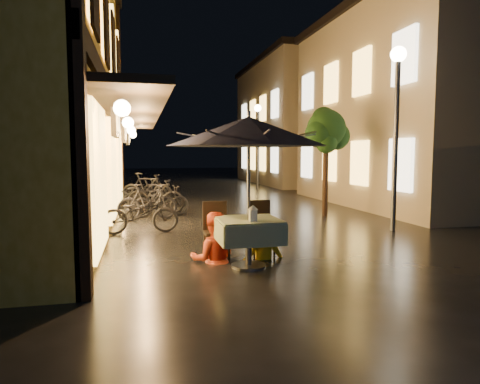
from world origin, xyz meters
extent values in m
plane|color=black|center=(0.00, 0.00, 0.00)|extent=(90.00, 90.00, 0.00)
cube|color=gold|center=(-5.75, 4.00, 3.50)|extent=(4.50, 11.00, 7.00)
cube|color=black|center=(-3.47, 4.00, 3.30)|extent=(0.12, 11.00, 0.35)
cube|color=black|center=(-2.90, 4.00, 2.75)|extent=(1.20, 10.50, 0.12)
cube|color=#FFC04F|center=(-3.44, 3.00, 4.60)|extent=(0.10, 0.90, 1.50)
cube|color=#FFC04F|center=(-3.44, 5.50, 4.60)|extent=(0.10, 0.90, 1.50)
cube|color=#FFC04F|center=(-3.44, 8.00, 4.60)|extent=(0.10, 0.90, 1.50)
cube|color=#FFC04F|center=(-3.44, 0.50, 1.40)|extent=(0.10, 2.20, 2.40)
cube|color=#FFC04F|center=(-3.44, 4.00, 1.40)|extent=(0.10, 2.20, 2.40)
cube|color=#FFC04F|center=(-3.44, 7.50, 1.40)|extent=(0.10, 2.20, 2.40)
cube|color=gray|center=(7.50, 6.50, 3.25)|extent=(7.00, 9.00, 6.50)
cube|color=black|center=(7.50, 6.50, 6.65)|extent=(7.30, 9.30, 0.30)
cube|color=#FFC04F|center=(3.95, 3.20, 1.50)|extent=(0.10, 1.00, 1.40)
cube|color=#FFC04F|center=(3.95, 3.20, 4.30)|extent=(0.10, 1.00, 1.40)
cube|color=#FFC04F|center=(3.95, 5.40, 1.50)|extent=(0.10, 1.00, 1.40)
cube|color=#FFC04F|center=(3.95, 5.40, 4.30)|extent=(0.10, 1.00, 1.40)
cube|color=#FFC04F|center=(3.95, 7.60, 1.50)|extent=(0.10, 1.00, 1.40)
cube|color=#FFC04F|center=(3.95, 7.60, 4.30)|extent=(0.10, 1.00, 1.40)
cube|color=#FFC04F|center=(3.95, 9.80, 1.50)|extent=(0.10, 1.00, 1.40)
cube|color=#FFC04F|center=(3.95, 9.80, 4.30)|extent=(0.10, 1.00, 1.40)
cube|color=gray|center=(7.50, 18.00, 3.50)|extent=(7.00, 10.00, 7.00)
cube|color=black|center=(7.50, 18.00, 7.15)|extent=(7.30, 10.30, 0.30)
cube|color=#FFC04F|center=(3.95, 14.20, 1.50)|extent=(0.10, 1.00, 1.40)
cube|color=#FFC04F|center=(3.95, 14.20, 4.30)|extent=(0.10, 1.00, 1.40)
cube|color=#FFC04F|center=(3.95, 16.40, 1.50)|extent=(0.10, 1.00, 1.40)
cube|color=#FFC04F|center=(3.95, 16.40, 4.30)|extent=(0.10, 1.00, 1.40)
cube|color=#FFC04F|center=(3.95, 18.60, 1.50)|extent=(0.10, 1.00, 1.40)
cube|color=#FFC04F|center=(3.95, 18.60, 4.30)|extent=(0.10, 1.00, 1.40)
cube|color=#FFC04F|center=(3.95, 20.80, 1.50)|extent=(0.10, 1.00, 1.40)
cube|color=#FFC04F|center=(3.95, 20.80, 4.30)|extent=(0.10, 1.00, 1.40)
cylinder|color=black|center=(2.40, 4.50, 1.10)|extent=(0.16, 0.16, 2.20)
sphere|color=black|center=(2.40, 4.50, 2.50)|extent=(1.10, 1.10, 1.10)
sphere|color=black|center=(2.75, 4.60, 2.30)|extent=(0.80, 0.80, 0.80)
sphere|color=black|center=(2.10, 4.35, 2.35)|extent=(0.76, 0.76, 0.76)
sphere|color=black|center=(2.45, 4.80, 2.80)|extent=(0.70, 0.70, 0.70)
sphere|color=black|center=(2.30, 4.25, 2.10)|extent=(0.60, 0.60, 0.60)
cylinder|color=#59595E|center=(3.00, 2.00, 2.00)|extent=(0.12, 0.12, 4.00)
sphere|color=#FEE7BA|center=(3.00, 2.00, 4.05)|extent=(0.36, 0.36, 0.36)
cylinder|color=#59595E|center=(3.00, 14.00, 2.00)|extent=(0.12, 0.12, 4.00)
sphere|color=#FEE7BA|center=(3.00, 14.00, 4.05)|extent=(0.36, 0.36, 0.36)
cylinder|color=#59595E|center=(-1.11, -0.38, 0.36)|extent=(0.10, 0.10, 0.72)
cylinder|color=#59595E|center=(-1.11, -0.38, 0.02)|extent=(0.56, 0.56, 0.04)
cube|color=#2B542E|center=(-1.11, -0.38, 0.75)|extent=(0.95, 0.95, 0.06)
cube|color=#2B542E|center=(-0.64, -0.38, 0.58)|extent=(0.04, 0.95, 0.33)
cube|color=#2B542E|center=(-1.59, -0.38, 0.58)|extent=(0.04, 0.95, 0.33)
cube|color=#2B542E|center=(-1.11, 0.09, 0.58)|extent=(0.95, 0.04, 0.33)
cube|color=#2B542E|center=(-1.11, -0.86, 0.58)|extent=(0.95, 0.04, 0.33)
cylinder|color=#59595E|center=(-1.11, -0.38, 1.15)|extent=(0.05, 0.05, 2.30)
cone|color=black|center=(-1.11, -0.38, 2.15)|extent=(2.55, 2.55, 0.46)
cylinder|color=#59595E|center=(-1.11, -0.38, 2.40)|extent=(0.06, 0.06, 0.12)
cube|color=black|center=(-1.51, 0.27, 0.45)|extent=(0.42, 0.42, 0.05)
cube|color=black|center=(-1.51, 0.46, 0.70)|extent=(0.42, 0.04, 0.55)
cylinder|color=black|center=(-1.69, 0.09, 0.21)|extent=(0.04, 0.04, 0.43)
cylinder|color=black|center=(-1.33, 0.09, 0.21)|extent=(0.04, 0.04, 0.43)
cylinder|color=black|center=(-1.69, 0.45, 0.21)|extent=(0.04, 0.04, 0.43)
cylinder|color=black|center=(-1.33, 0.45, 0.21)|extent=(0.04, 0.04, 0.43)
cube|color=black|center=(-0.71, 0.27, 0.45)|extent=(0.42, 0.42, 0.05)
cube|color=black|center=(-0.71, 0.46, 0.70)|extent=(0.42, 0.04, 0.55)
cylinder|color=black|center=(-0.89, 0.09, 0.21)|extent=(0.04, 0.04, 0.43)
cylinder|color=black|center=(-0.53, 0.09, 0.21)|extent=(0.04, 0.04, 0.43)
cylinder|color=black|center=(-0.89, 0.45, 0.21)|extent=(0.04, 0.04, 0.43)
cylinder|color=black|center=(-0.53, 0.45, 0.21)|extent=(0.04, 0.04, 0.43)
cube|color=white|center=(-1.11, -0.65, 0.87)|extent=(0.11, 0.11, 0.18)
cube|color=#FFD88C|center=(-1.11, -0.65, 0.86)|extent=(0.07, 0.07, 0.12)
cone|color=white|center=(-1.11, -0.65, 0.99)|extent=(0.16, 0.16, 0.07)
imported|color=#E74A26|center=(-1.59, 0.13, 0.81)|extent=(0.86, 0.71, 1.63)
imported|color=gold|center=(-0.73, 0.14, 0.73)|extent=(0.99, 0.63, 1.46)
imported|color=black|center=(-2.80, 2.93, 0.45)|extent=(1.75, 0.71, 0.90)
imported|color=black|center=(-2.59, 4.87, 0.49)|extent=(1.71, 0.83, 0.99)
imported|color=black|center=(-2.21, 5.51, 0.44)|extent=(1.76, 0.98, 0.88)
imported|color=black|center=(-2.33, 6.22, 0.53)|extent=(1.84, 1.08, 1.07)
imported|color=black|center=(-2.84, 7.70, 0.46)|extent=(1.82, 0.87, 0.92)
imported|color=black|center=(-2.57, 8.72, 0.56)|extent=(1.92, 1.11, 1.11)
imported|color=black|center=(-2.60, 9.90, 0.42)|extent=(1.67, 0.81, 0.84)
camera|label=1|loc=(-2.75, -6.87, 1.81)|focal=32.00mm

